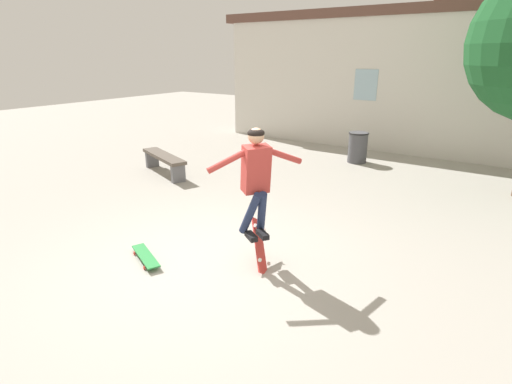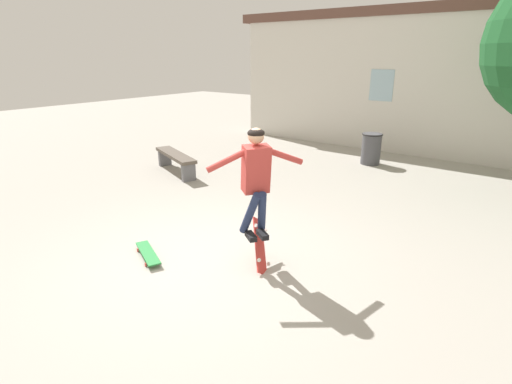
{
  "view_description": "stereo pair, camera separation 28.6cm",
  "coord_description": "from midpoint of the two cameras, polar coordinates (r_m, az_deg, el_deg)",
  "views": [
    {
      "loc": [
        3.36,
        -3.85,
        2.83
      ],
      "look_at": [
        0.56,
        0.29,
        1.1
      ],
      "focal_mm": 28.0,
      "sensor_mm": 36.0,
      "label": 1
    },
    {
      "loc": [
        3.6,
        -3.68,
        2.83
      ],
      "look_at": [
        0.56,
        0.29,
        1.1
      ],
      "focal_mm": 28.0,
      "sensor_mm": 36.0,
      "label": 2
    }
  ],
  "objects": [
    {
      "name": "skateboard_resting",
      "position": [
        6.09,
        -13.88,
        -8.47
      ],
      "size": [
        0.81,
        0.5,
        0.08
      ],
      "rotation": [
        0.0,
        0.0,
        5.86
      ],
      "color": "#237F38",
      "rests_on": "ground_plane"
    },
    {
      "name": "trash_bin",
      "position": [
        11.29,
        16.84,
        6.03
      ],
      "size": [
        0.55,
        0.55,
        0.83
      ],
      "color": "#47474C",
      "rests_on": "ground_plane"
    },
    {
      "name": "skateboard_flipping",
      "position": [
        5.68,
        2.01,
        -7.65
      ],
      "size": [
        0.48,
        0.63,
        0.67
      ],
      "rotation": [
        0.0,
        0.0,
        -0.82
      ],
      "color": "red"
    },
    {
      "name": "skater",
      "position": [
        5.21,
        1.58,
        2.55
      ],
      "size": [
        0.8,
        1.14,
        1.51
      ],
      "rotation": [
        0.0,
        0.0,
        -0.59
      ],
      "color": "#B23833"
    },
    {
      "name": "park_bench",
      "position": [
        10.16,
        -10.64,
        4.72
      ],
      "size": [
        1.89,
        1.02,
        0.5
      ],
      "rotation": [
        0.0,
        0.0,
        -0.37
      ],
      "color": "brown",
      "rests_on": "ground_plane"
    },
    {
      "name": "building_backdrop",
      "position": [
        12.68,
        22.3,
        14.65
      ],
      "size": [
        12.13,
        0.52,
        5.35
      ],
      "color": "beige",
      "rests_on": "ground_plane"
    },
    {
      "name": "ground_plane",
      "position": [
        5.86,
        -4.69,
        -9.88
      ],
      "size": [
        40.0,
        40.0,
        0.0
      ],
      "primitive_type": "plane",
      "color": "#A39E93"
    }
  ]
}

